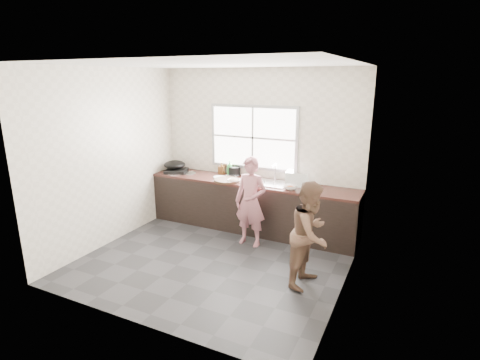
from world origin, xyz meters
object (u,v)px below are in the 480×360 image
at_px(woman, 251,205).
at_px(bottle_green, 230,168).
at_px(plate_food, 220,177).
at_px(glass_jar, 220,171).
at_px(wok, 175,165).
at_px(dish_rack, 298,180).
at_px(black_pot, 234,171).
at_px(person_side, 311,234).
at_px(bottle_brown_short, 231,170).
at_px(bowl_crabs, 290,187).
at_px(bowl_held, 260,184).
at_px(bottle_brown_tall, 222,169).
at_px(cutting_board, 227,180).
at_px(pot_lid_right, 189,173).
at_px(bowl_mince, 234,181).
at_px(pot_lid_left, 175,173).
at_px(burner, 176,171).

height_order(woman, bottle_green, woman).
distance_m(plate_food, glass_jar, 0.30).
height_order(plate_food, wok, wok).
distance_m(wok, dish_rack, 2.36).
bearing_deg(black_pot, glass_jar, -179.65).
xyz_separation_m(person_side, bottle_brown_short, (-1.88, 1.53, 0.28)).
xyz_separation_m(bowl_crabs, bowl_held, (-0.50, -0.05, 0.00)).
distance_m(plate_food, bottle_brown_short, 0.29).
height_order(person_side, bottle_brown_tall, person_side).
relative_size(woman, black_pot, 5.96).
bearing_deg(cutting_board, plate_food, 142.43).
bearing_deg(dish_rack, black_pot, 160.58).
distance_m(glass_jar, pot_lid_right, 0.56).
bearing_deg(bowl_mince, dish_rack, 7.57).
bearing_deg(bottle_brown_short, dish_rack, -12.01).
distance_m(bowl_crabs, pot_lid_left, 2.19).
height_order(person_side, glass_jar, person_side).
bearing_deg(pot_lid_left, dish_rack, 2.14).
bearing_deg(glass_jar, pot_lid_right, -154.41).
relative_size(bowl_mince, bottle_brown_short, 1.18).
height_order(bowl_held, pot_lid_left, bowl_held).
bearing_deg(bowl_held, dish_rack, 15.55).
height_order(plate_food, bottle_green, bottle_green).
bearing_deg(bottle_brown_tall, bowl_mince, -41.71).
height_order(person_side, pot_lid_right, person_side).
xyz_separation_m(cutting_board, pot_lid_left, (-1.09, 0.07, -0.01)).
distance_m(black_pot, bottle_brown_tall, 0.25).
relative_size(bottle_green, burner, 0.73).
xyz_separation_m(person_side, burner, (-2.87, 1.26, 0.22)).
distance_m(glass_jar, pot_lid_left, 0.81).
bearing_deg(plate_food, bowl_mince, -23.98).
relative_size(plate_food, burner, 0.60).
bearing_deg(pot_lid_left, bowl_crabs, -0.76).
bearing_deg(person_side, bottle_green, 60.23).
bearing_deg(bottle_brown_tall, bottle_brown_short, 5.59).
height_order(bowl_held, black_pot, black_pot).
height_order(bottle_brown_short, glass_jar, bottle_brown_short).
bearing_deg(bottle_brown_tall, bowl_crabs, -14.84).
relative_size(bowl_held, bottle_green, 0.66).
xyz_separation_m(bowl_held, bottle_brown_short, (-0.74, 0.44, 0.06)).
bearing_deg(burner, dish_rack, -0.26).
bearing_deg(cutting_board, dish_rack, 7.46).
relative_size(black_pot, glass_jar, 2.19).
bearing_deg(wok, bottle_green, 11.26).
relative_size(person_side, bottle_brown_short, 7.54).
xyz_separation_m(bowl_held, plate_food, (-0.83, 0.18, -0.02)).
bearing_deg(dish_rack, person_side, -72.35).
distance_m(cutting_board, plate_food, 0.29).
bearing_deg(wok, dish_rack, -0.89).
bearing_deg(cutting_board, bowl_held, -0.55).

